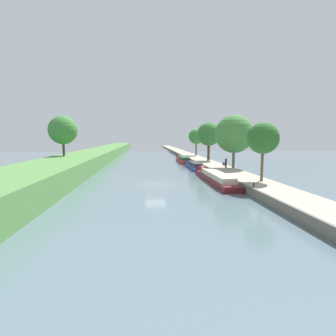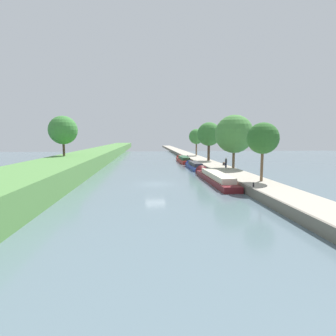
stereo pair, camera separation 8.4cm
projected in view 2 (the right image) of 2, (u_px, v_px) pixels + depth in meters
name	position (u px, v px, depth m)	size (l,w,h in m)	color
ground_plane	(155.00, 184.00, 34.46)	(160.00, 160.00, 0.00)	slate
left_grassy_bank	(44.00, 175.00, 33.17)	(8.44, 260.00, 2.58)	#518442
right_towpath	(244.00, 179.00, 35.39)	(4.19, 260.00, 0.89)	#A89E8E
stone_quay	(227.00, 179.00, 35.20)	(0.25, 260.00, 0.94)	#6B665B
narrowboat_maroon	(214.00, 177.00, 36.63)	(2.11, 16.38, 2.02)	maroon
narrowboat_blue	(194.00, 166.00, 51.55)	(1.81, 11.01, 1.86)	#283D93
narrowboat_red	(183.00, 160.00, 64.87)	(2.04, 12.92, 2.01)	maroon
tree_rightbank_near	(263.00, 138.00, 30.77)	(3.59, 3.59, 6.72)	brown
tree_rightbank_midnear	(234.00, 134.00, 43.98)	(6.19, 6.19, 8.65)	brown
tree_rightbank_midfar	(209.00, 134.00, 58.15)	(5.06, 5.06, 8.24)	#4C3828
tree_rightbank_far	(196.00, 137.00, 74.81)	(4.18, 4.18, 7.33)	brown
tree_leftbank_downstream	(63.00, 130.00, 48.49)	(5.08, 5.08, 7.16)	#4C3828
person_walking	(226.00, 162.00, 44.90)	(0.34, 0.34, 1.66)	#282D42
mooring_bollard_near	(254.00, 185.00, 27.66)	(0.16, 0.16, 0.45)	black
mooring_bollard_far	(187.00, 156.00, 70.77)	(0.16, 0.16, 0.45)	black
park_bench	(225.00, 163.00, 49.30)	(0.44, 1.50, 0.47)	#333338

